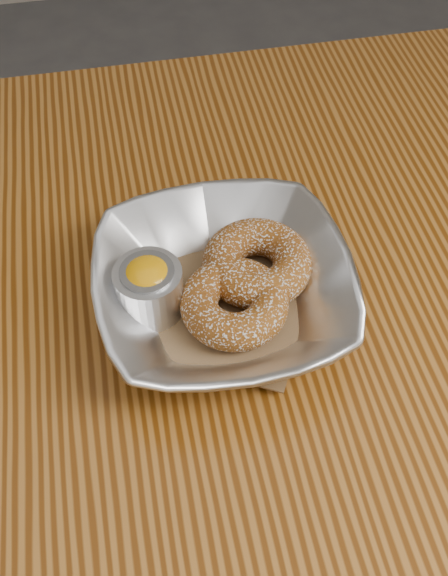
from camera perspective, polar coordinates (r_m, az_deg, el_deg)
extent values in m
plane|color=#565659|center=(1.28, 1.15, -22.14)|extent=(4.00, 4.00, 0.00)
cube|color=brown|center=(0.62, 2.22, -2.99)|extent=(1.20, 0.80, 0.04)
imported|color=silver|center=(0.58, 0.00, -0.17)|extent=(0.22, 0.22, 0.05)
cube|color=brown|center=(0.59, 0.00, -1.25)|extent=(0.20, 0.20, 0.00)
torus|color=brown|center=(0.60, 2.80, 2.13)|extent=(0.11, 0.11, 0.03)
torus|color=brown|center=(0.57, 0.88, -1.29)|extent=(0.10, 0.10, 0.03)
cylinder|color=silver|center=(0.58, -6.33, -0.20)|extent=(0.06, 0.06, 0.05)
cylinder|color=gray|center=(0.57, -6.36, 0.04)|extent=(0.05, 0.05, 0.04)
ellipsoid|color=#FFA607|center=(0.56, -6.50, 0.99)|extent=(0.04, 0.04, 0.03)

